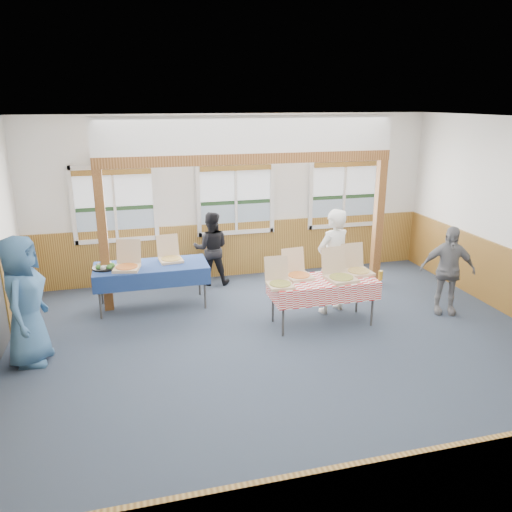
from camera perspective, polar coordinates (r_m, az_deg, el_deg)
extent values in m
plane|color=#262D3E|center=(7.22, 3.84, -11.09)|extent=(8.00, 8.00, 0.00)
plane|color=white|center=(6.35, 4.44, 15.18)|extent=(8.00, 8.00, 0.00)
plane|color=silver|center=(9.90, -2.38, 6.69)|extent=(8.00, 0.00, 8.00)
plane|color=silver|center=(3.73, 21.98, -13.64)|extent=(8.00, 0.00, 8.00)
cube|color=brown|center=(10.12, -2.28, 0.81)|extent=(7.98, 0.05, 1.10)
cube|color=brown|center=(4.36, 20.06, -25.45)|extent=(7.98, 0.05, 1.10)
cube|color=silver|center=(9.78, -15.53, 1.77)|extent=(1.52, 0.05, 0.08)
cube|color=silver|center=(9.52, -16.21, 9.80)|extent=(1.52, 0.05, 0.08)
cube|color=silver|center=(9.67, -20.26, 5.37)|extent=(0.08, 0.05, 1.46)
cube|color=silver|center=(9.64, -11.45, 6.06)|extent=(0.08, 0.05, 1.46)
cube|color=silver|center=(9.63, -15.87, 5.73)|extent=(0.05, 0.05, 1.30)
cube|color=gray|center=(9.75, -15.68, 3.53)|extent=(1.40, 0.02, 0.52)
cube|color=#1A341A|center=(9.68, -15.82, 5.25)|extent=(1.40, 0.02, 0.08)
cube|color=silver|center=(9.61, -16.01, 7.52)|extent=(1.40, 0.02, 0.70)
cube|color=brown|center=(9.51, -16.16, 9.18)|extent=(1.40, 0.07, 0.10)
cube|color=silver|center=(9.99, -2.26, 2.74)|extent=(1.52, 0.05, 0.08)
cube|color=silver|center=(9.74, -2.36, 10.62)|extent=(1.52, 0.05, 0.08)
cube|color=silver|center=(9.71, -6.60, 6.38)|extent=(0.08, 0.05, 1.46)
cube|color=silver|center=(10.02, 1.86, 6.83)|extent=(0.08, 0.05, 1.46)
cube|color=silver|center=(9.84, -2.31, 6.62)|extent=(0.05, 0.05, 1.30)
cube|color=gray|center=(9.96, -2.33, 4.46)|extent=(1.40, 0.02, 0.52)
cube|color=#1A341A|center=(9.90, -2.35, 6.15)|extent=(1.40, 0.02, 0.08)
cube|color=silver|center=(9.83, -2.38, 8.38)|extent=(1.40, 0.02, 0.70)
cube|color=brown|center=(9.73, -2.32, 10.02)|extent=(1.40, 0.07, 0.10)
cube|color=silver|center=(10.71, 9.87, 3.49)|extent=(1.52, 0.05, 0.08)
cube|color=silver|center=(10.47, 10.27, 10.84)|extent=(1.52, 0.05, 0.08)
cube|color=silver|center=(10.28, 6.28, 7.00)|extent=(0.08, 0.05, 1.46)
cube|color=silver|center=(10.89, 13.64, 7.20)|extent=(0.08, 0.05, 1.46)
cube|color=silver|center=(10.56, 10.07, 7.12)|extent=(0.05, 0.05, 1.30)
cube|color=gray|center=(10.67, 9.87, 5.10)|extent=(1.40, 0.02, 0.52)
cube|color=#1A341A|center=(10.62, 9.95, 6.68)|extent=(1.40, 0.02, 0.08)
cube|color=silver|center=(10.55, 10.06, 8.76)|extent=(1.40, 0.02, 0.70)
cube|color=brown|center=(10.46, 10.29, 10.28)|extent=(1.40, 0.07, 0.10)
cube|color=#5E3314|center=(8.62, -17.05, 1.55)|extent=(0.15, 0.15, 2.40)
cube|color=#5E3314|center=(9.74, 13.77, 3.60)|extent=(0.15, 0.15, 2.40)
cube|color=#5E3314|center=(8.61, -0.72, 11.07)|extent=(5.15, 0.18, 0.18)
cylinder|color=#383838|center=(8.51, -17.44, -4.62)|extent=(0.04, 0.04, 0.73)
cylinder|color=#383838|center=(9.12, -17.29, -3.12)|extent=(0.04, 0.04, 0.73)
cylinder|color=#383838|center=(8.57, -5.86, -3.71)|extent=(0.04, 0.04, 0.73)
cylinder|color=#383838|center=(9.18, -6.50, -2.29)|extent=(0.04, 0.04, 0.73)
cube|color=#383838|center=(8.68, -11.90, -1.14)|extent=(2.00, 1.47, 0.03)
cube|color=navy|center=(8.67, -11.91, -1.02)|extent=(2.08, 1.55, 0.01)
cube|color=navy|center=(8.33, -11.69, -2.84)|extent=(1.73, 0.80, 0.28)
cube|color=navy|center=(9.11, -12.00, -1.08)|extent=(1.73, 0.80, 0.28)
cylinder|color=#383838|center=(7.56, 3.12, -6.64)|extent=(0.04, 0.04, 0.73)
cylinder|color=#383838|center=(8.04, 1.95, -5.11)|extent=(0.04, 0.04, 0.73)
cylinder|color=#383838|center=(8.10, 13.17, -5.40)|extent=(0.04, 0.04, 0.73)
cylinder|color=#383838|center=(8.55, 11.50, -4.05)|extent=(0.04, 0.04, 0.73)
cube|color=#383838|center=(7.90, 7.68, -2.80)|extent=(1.68, 0.90, 0.03)
cube|color=#B41214|center=(7.89, 7.69, -2.67)|extent=(1.75, 0.97, 0.01)
cube|color=#B41214|center=(7.63, 8.67, -4.59)|extent=(1.64, 0.26, 0.28)
cube|color=#B41214|center=(8.25, 6.71, -2.78)|extent=(1.64, 0.26, 0.28)
cube|color=tan|center=(8.52, -14.55, -1.36)|extent=(0.48, 0.48, 0.05)
cylinder|color=gold|center=(8.51, -14.56, -1.17)|extent=(0.42, 0.42, 0.01)
cube|color=tan|center=(8.68, -14.35, 0.54)|extent=(0.42, 0.18, 0.40)
cube|color=tan|center=(8.80, -9.69, -0.45)|extent=(0.42, 0.42, 0.04)
cylinder|color=#D9CB64|center=(8.79, -9.70, -0.27)|extent=(0.37, 0.37, 0.01)
cube|color=tan|center=(8.96, -10.07, 1.24)|extent=(0.39, 0.13, 0.37)
cube|color=tan|center=(7.51, 2.78, -3.37)|extent=(0.38, 0.38, 0.04)
cylinder|color=gold|center=(7.50, 2.78, -3.17)|extent=(0.33, 0.33, 0.01)
cube|color=tan|center=(7.65, 2.33, -1.37)|extent=(0.37, 0.10, 0.36)
cube|color=tan|center=(7.89, 4.93, -2.37)|extent=(0.43, 0.43, 0.04)
cylinder|color=gold|center=(7.88, 4.94, -2.17)|extent=(0.37, 0.37, 0.01)
cube|color=tan|center=(8.02, 4.25, -0.43)|extent=(0.39, 0.13, 0.38)
cube|color=tan|center=(7.87, 9.71, -2.60)|extent=(0.47, 0.47, 0.05)
cylinder|color=gold|center=(7.86, 9.72, -2.39)|extent=(0.42, 0.42, 0.01)
cube|color=tan|center=(8.00, 8.85, -0.46)|extent=(0.43, 0.15, 0.42)
cube|color=tan|center=(8.22, 11.64, -1.84)|extent=(0.42, 0.42, 0.05)
cylinder|color=#D9CB64|center=(8.21, 11.65, -1.65)|extent=(0.37, 0.37, 0.01)
cube|color=tan|center=(8.36, 10.92, 0.09)|extent=(0.41, 0.12, 0.39)
cylinder|color=black|center=(8.68, -16.86, -1.28)|extent=(0.42, 0.42, 0.03)
cylinder|color=silver|center=(8.67, -16.88, -1.12)|extent=(0.09, 0.09, 0.04)
sphere|color=#39722B|center=(8.66, -16.12, -1.03)|extent=(0.09, 0.09, 0.09)
sphere|color=beige|center=(8.75, -16.40, -0.87)|extent=(0.09, 0.09, 0.09)
sphere|color=#39722B|center=(8.77, -17.03, -0.88)|extent=(0.09, 0.09, 0.09)
sphere|color=beige|center=(8.72, -17.55, -1.04)|extent=(0.09, 0.09, 0.09)
sphere|color=#39722B|center=(8.62, -17.57, -1.24)|extent=(0.09, 0.09, 0.09)
sphere|color=beige|center=(8.56, -17.07, -1.33)|extent=(0.09, 0.09, 0.09)
sphere|color=#39722B|center=(8.58, -16.42, -1.24)|extent=(0.09, 0.09, 0.09)
cylinder|color=#A2761B|center=(8.00, 14.04, -2.15)|extent=(0.07, 0.07, 0.15)
imported|color=silver|center=(8.34, 8.76, -0.63)|extent=(0.75, 0.62, 1.77)
imported|color=black|center=(9.62, -5.14, 0.87)|extent=(0.79, 0.67, 1.42)
imported|color=#375F89|center=(7.31, -24.96, -4.67)|extent=(0.70, 0.96, 1.80)
imported|color=slate|center=(8.84, 21.03, -1.51)|extent=(0.95, 0.68, 1.50)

